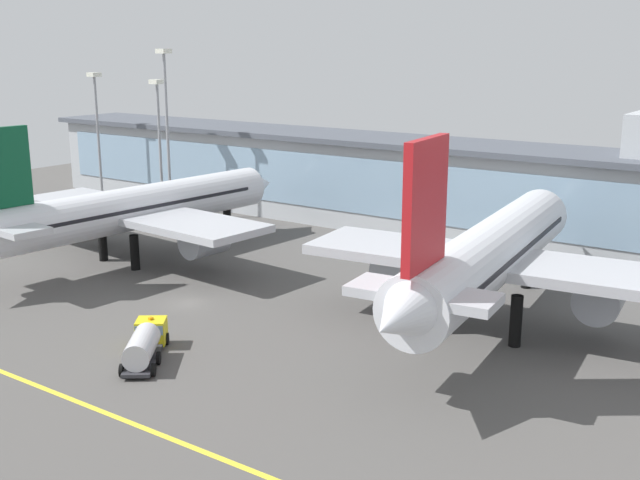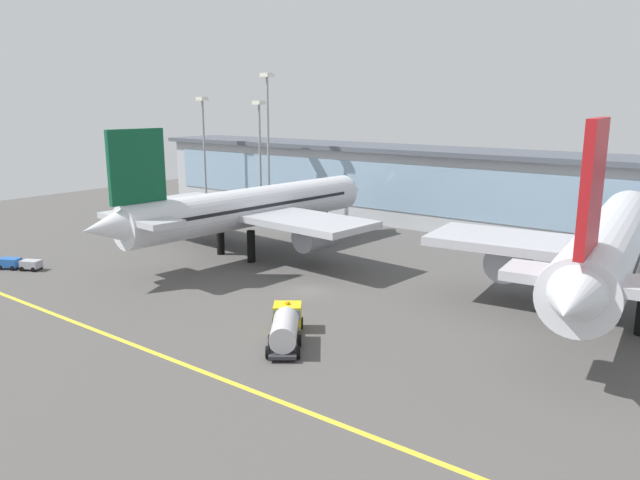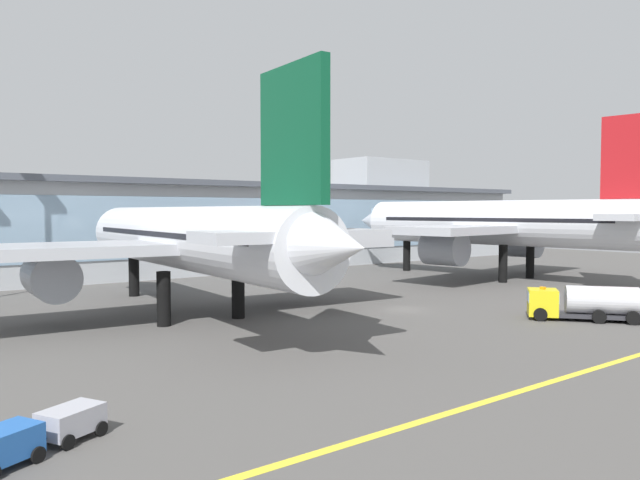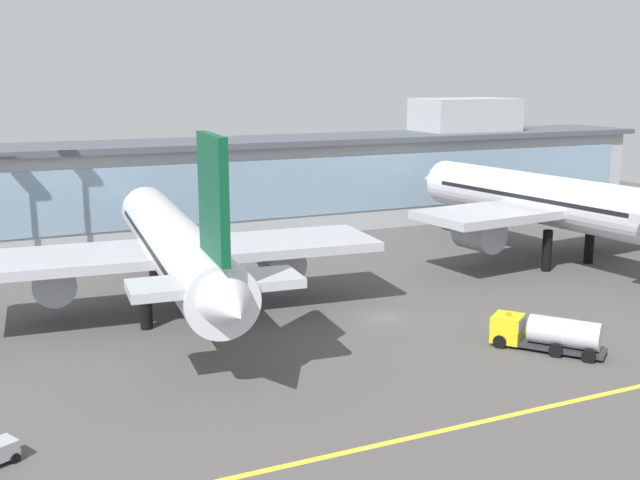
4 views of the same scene
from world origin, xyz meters
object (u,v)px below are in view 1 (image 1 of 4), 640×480
fuel_tanker_truck (145,342)px  apron_light_mast_centre (97,117)px  airliner_near_left (136,209)px  airliner_near_right (489,255)px  apron_light_mast_west (159,125)px  apron_light_mast_east (166,111)px

fuel_tanker_truck → apron_light_mast_centre: (-60.32, 45.33, 13.11)m
airliner_near_left → airliner_near_right: 46.24m
apron_light_mast_west → airliner_near_left: bearing=-49.9°
apron_light_mast_west → apron_light_mast_centre: bearing=175.3°
fuel_tanker_truck → apron_light_mast_east: apron_light_mast_east is taller
fuel_tanker_truck → apron_light_mast_west: apron_light_mast_west is taller
airliner_near_left → fuel_tanker_truck: (24.91, -21.65, -5.12)m
airliner_near_left → apron_light_mast_centre: size_ratio=2.23×
airliner_near_right → apron_light_mast_east: apron_light_mast_east is taller
apron_light_mast_west → apron_light_mast_centre: 16.68m
apron_light_mast_west → apron_light_mast_east: size_ratio=0.82×
airliner_near_left → airliner_near_right: (46.18, 2.07, 0.73)m
apron_light_mast_centre → apron_light_mast_east: bearing=-8.8°
airliner_near_right → apron_light_mast_east: 64.68m
airliner_near_left → apron_light_mast_west: size_ratio=2.31×
airliner_near_left → airliner_near_right: bearing=-82.8°
fuel_tanker_truck → apron_light_mast_east: size_ratio=0.33×
airliner_near_right → fuel_tanker_truck: airliner_near_right is taller
airliner_near_left → apron_light_mast_west: (-18.79, 22.33, 7.57)m
airliner_near_right → apron_light_mast_east: size_ratio=1.90×
airliner_near_right → apron_light_mast_west: (-64.98, 20.26, 6.84)m
airliner_near_left → apron_light_mast_centre: 43.34m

